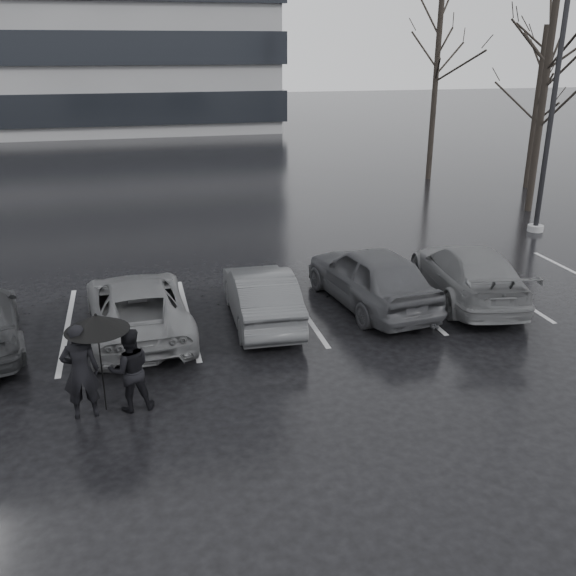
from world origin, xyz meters
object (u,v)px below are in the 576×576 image
(pedestrian_left, at_px, (81,371))
(car_west_a, at_px, (261,295))
(pedestrian_right, at_px, (130,370))
(car_east, at_px, (467,272))
(car_west_b, at_px, (137,306))
(tree_east, at_px, (542,107))
(tree_ne, at_px, (536,109))
(lamp_post, at_px, (554,97))
(car_main, at_px, (371,276))
(tree_north, at_px, (435,89))

(pedestrian_left, bearing_deg, car_west_a, -141.98)
(pedestrian_right, bearing_deg, car_east, -163.47)
(car_west_b, distance_m, car_east, 8.30)
(car_west_b, xyz_separation_m, tree_east, (15.37, 8.15, 3.35))
(car_east, height_order, tree_ne, tree_ne)
(car_west_a, xyz_separation_m, pedestrian_right, (-3.05, -3.32, 0.13))
(lamp_post, bearing_deg, tree_east, 61.19)
(car_main, relative_size, car_west_b, 0.97)
(car_east, xyz_separation_m, tree_north, (6.06, 14.98, 3.55))
(car_west_b, bearing_deg, car_west_a, 176.44)
(car_west_a, height_order, pedestrian_right, pedestrian_right)
(pedestrian_left, bearing_deg, tree_north, -132.74)
(car_east, distance_m, tree_north, 16.54)
(car_west_b, bearing_deg, pedestrian_right, 83.48)
(car_west_b, xyz_separation_m, pedestrian_left, (-1.02, -3.39, 0.23))
(car_west_a, bearing_deg, car_west_b, 1.47)
(lamp_post, height_order, tree_north, lamp_post)
(pedestrian_right, bearing_deg, pedestrian_left, -2.27)
(car_main, relative_size, pedestrian_right, 2.89)
(car_west_a, height_order, tree_ne, tree_ne)
(car_west_a, distance_m, tree_east, 15.31)
(car_west_b, relative_size, tree_east, 0.58)
(car_west_b, relative_size, pedestrian_right, 2.98)
(car_main, xyz_separation_m, pedestrian_left, (-6.74, -3.69, 0.11))
(car_main, height_order, car_west_a, car_main)
(car_main, height_order, pedestrian_left, pedestrian_left)
(tree_ne, bearing_deg, car_west_a, -140.98)
(car_west_a, bearing_deg, lamp_post, -151.93)
(car_west_a, relative_size, tree_ne, 0.57)
(car_main, distance_m, tree_ne, 17.19)
(tree_east, bearing_deg, tree_north, 98.13)
(car_main, relative_size, car_west_a, 1.14)
(car_main, bearing_deg, pedestrian_right, 24.06)
(tree_east, bearing_deg, car_east, -131.53)
(car_east, distance_m, pedestrian_right, 9.19)
(car_west_b, distance_m, tree_ne, 21.79)
(lamp_post, bearing_deg, car_west_a, -153.78)
(car_east, bearing_deg, lamp_post, -127.47)
(pedestrian_left, bearing_deg, lamp_post, -152.46)
(car_west_b, height_order, car_east, car_east)
(car_west_a, bearing_deg, car_main, -171.78)
(pedestrian_right, distance_m, tree_north, 23.79)
(pedestrian_left, bearing_deg, tree_ne, -143.60)
(tree_north, bearing_deg, car_west_b, -133.48)
(car_east, height_order, pedestrian_left, pedestrian_left)
(car_east, xyz_separation_m, lamp_post, (5.55, 5.23, 3.86))
(car_main, xyz_separation_m, car_west_b, (-5.72, -0.30, -0.12))
(car_main, xyz_separation_m, tree_north, (8.65, 14.85, 3.48))
(car_main, distance_m, pedestrian_right, 6.94)
(car_west_a, distance_m, pedestrian_left, 5.14)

